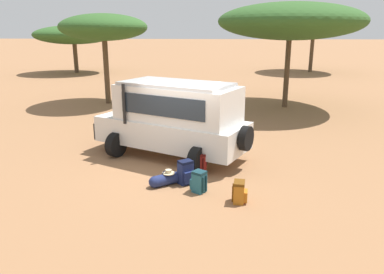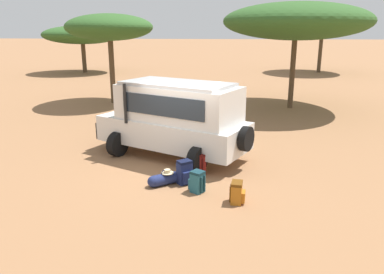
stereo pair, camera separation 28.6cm
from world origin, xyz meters
TOP-DOWN VIEW (x-y plane):
  - ground_plane at (0.00, 0.00)m, footprint 320.00×320.00m
  - safari_vehicle at (-0.25, 1.01)m, footprint 5.37×3.87m
  - backpack_beside_front_wheel at (1.78, -2.23)m, footprint 0.39×0.40m
  - backpack_cluster_center at (0.77, -1.73)m, footprint 0.45×0.42m
  - backpack_near_rear_wheel at (0.38, -1.23)m, footprint 0.47×0.47m
  - backpack_outermost at (0.66, -0.48)m, footprint 0.45×0.43m
  - duffel_bag_low_black_case at (-0.16, -1.38)m, footprint 0.82×0.69m
  - acacia_tree_far_left at (-13.01, 24.56)m, footprint 7.50×6.82m
  - acacia_tree_left_mid at (-5.26, 9.84)m, footprint 4.67×5.10m
  - acacia_tree_centre_back at (4.54, 9.63)m, footprint 7.34×7.94m
  - acacia_tree_right_mid at (9.54, 27.55)m, footprint 7.04×7.72m

SIDE VIEW (x-z plane):
  - ground_plane at x=0.00m, z-range 0.00..0.00m
  - duffel_bag_low_black_case at x=-0.16m, z-range -0.04..0.37m
  - backpack_beside_front_wheel at x=1.78m, z-range -0.01..0.52m
  - backpack_cluster_center at x=0.77m, z-range -0.01..0.56m
  - backpack_outermost at x=0.66m, z-range -0.01..0.61m
  - backpack_near_rear_wheel at x=0.38m, z-range -0.01..0.64m
  - safari_vehicle at x=-0.25m, z-range 0.07..2.51m
  - acacia_tree_far_left at x=-13.01m, z-range 1.33..5.73m
  - acacia_tree_left_mid at x=-5.26m, z-range 1.69..6.54m
  - acacia_tree_centre_back at x=4.54m, z-range 1.73..7.08m
  - acacia_tree_right_mid at x=9.54m, z-range 1.91..8.07m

